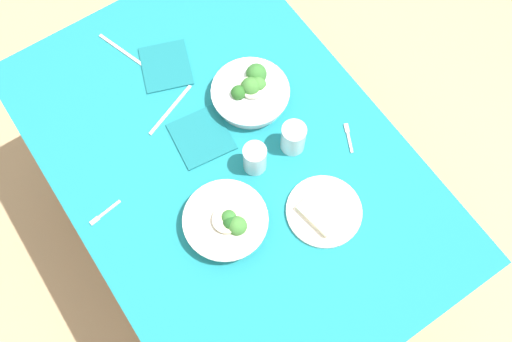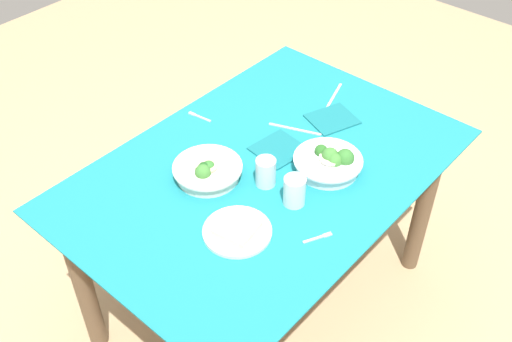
{
  "view_description": "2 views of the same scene",
  "coord_description": "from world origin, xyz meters",
  "px_view_note": "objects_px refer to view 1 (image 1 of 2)",
  "views": [
    {
      "loc": [
        0.61,
        -0.32,
        2.29
      ],
      "look_at": [
        0.09,
        0.03,
        0.79
      ],
      "focal_mm": 41.05,
      "sensor_mm": 36.0,
      "label": 1
    },
    {
      "loc": [
        1.19,
        1.0,
        2.11
      ],
      "look_at": [
        0.07,
        0.02,
        0.79
      ],
      "focal_mm": 42.54,
      "sensor_mm": 36.0,
      "label": 2
    }
  ],
  "objects_px": {
    "broccoli_bowl_near": "(227,222)",
    "water_glass_side": "(293,138)",
    "table_knife_left": "(171,110)",
    "napkin_folded_lower": "(201,137)",
    "table_knife_right": "(125,53)",
    "broccoli_bowl_far": "(251,92)",
    "water_glass_center": "(255,158)",
    "fork_by_near_bowl": "(348,137)",
    "napkin_folded_upper": "(166,66)",
    "bread_side_plate": "(324,211)",
    "fork_by_far_bowl": "(104,214)"
  },
  "relations": [
    {
      "from": "broccoli_bowl_near",
      "to": "water_glass_side",
      "type": "relative_size",
      "value": 2.31
    },
    {
      "from": "table_knife_left",
      "to": "napkin_folded_lower",
      "type": "relative_size",
      "value": 1.22
    },
    {
      "from": "table_knife_right",
      "to": "napkin_folded_lower",
      "type": "bearing_deg",
      "value": -11.73
    },
    {
      "from": "broccoli_bowl_far",
      "to": "table_knife_right",
      "type": "bearing_deg",
      "value": -146.02
    },
    {
      "from": "table_knife_right",
      "to": "broccoli_bowl_far",
      "type": "bearing_deg",
      "value": 15.87
    },
    {
      "from": "broccoli_bowl_far",
      "to": "water_glass_center",
      "type": "distance_m",
      "value": 0.23
    },
    {
      "from": "broccoli_bowl_far",
      "to": "table_knife_right",
      "type": "xyz_separation_m",
      "value": [
        -0.36,
        -0.24,
        -0.03
      ]
    },
    {
      "from": "broccoli_bowl_far",
      "to": "table_knife_left",
      "type": "distance_m",
      "value": 0.25
    },
    {
      "from": "water_glass_center",
      "to": "napkin_folded_lower",
      "type": "bearing_deg",
      "value": -154.27
    },
    {
      "from": "fork_by_near_bowl",
      "to": "napkin_folded_upper",
      "type": "height_order",
      "value": "napkin_folded_upper"
    },
    {
      "from": "bread_side_plate",
      "to": "water_glass_center",
      "type": "xyz_separation_m",
      "value": [
        -0.23,
        -0.08,
        0.04
      ]
    },
    {
      "from": "water_glass_center",
      "to": "table_knife_left",
      "type": "relative_size",
      "value": 0.5
    },
    {
      "from": "fork_by_near_bowl",
      "to": "water_glass_center",
      "type": "bearing_deg",
      "value": 100.57
    },
    {
      "from": "fork_by_near_bowl",
      "to": "table_knife_left",
      "type": "xyz_separation_m",
      "value": [
        -0.37,
        -0.39,
        -0.0
      ]
    },
    {
      "from": "bread_side_plate",
      "to": "table_knife_right",
      "type": "height_order",
      "value": "bread_side_plate"
    },
    {
      "from": "fork_by_near_bowl",
      "to": "water_glass_side",
      "type": "bearing_deg",
      "value": 91.63
    },
    {
      "from": "fork_by_near_bowl",
      "to": "napkin_folded_lower",
      "type": "height_order",
      "value": "napkin_folded_lower"
    },
    {
      "from": "broccoli_bowl_far",
      "to": "water_glass_center",
      "type": "height_order",
      "value": "water_glass_center"
    },
    {
      "from": "fork_by_near_bowl",
      "to": "napkin_folded_lower",
      "type": "xyz_separation_m",
      "value": [
        -0.24,
        -0.36,
        0.0
      ]
    },
    {
      "from": "napkin_folded_lower",
      "to": "water_glass_side",
      "type": "bearing_deg",
      "value": 50.05
    },
    {
      "from": "bread_side_plate",
      "to": "fork_by_near_bowl",
      "type": "xyz_separation_m",
      "value": [
        -0.15,
        0.2,
        -0.01
      ]
    },
    {
      "from": "broccoli_bowl_far",
      "to": "table_knife_right",
      "type": "height_order",
      "value": "broccoli_bowl_far"
    },
    {
      "from": "broccoli_bowl_near",
      "to": "water_glass_center",
      "type": "xyz_separation_m",
      "value": [
        -0.11,
        0.16,
        0.02
      ]
    },
    {
      "from": "water_glass_side",
      "to": "fork_by_near_bowl",
      "type": "relative_size",
      "value": 1.12
    },
    {
      "from": "water_glass_center",
      "to": "water_glass_side",
      "type": "distance_m",
      "value": 0.13
    },
    {
      "from": "broccoli_bowl_far",
      "to": "table_knife_left",
      "type": "bearing_deg",
      "value": -113.74
    },
    {
      "from": "fork_by_far_bowl",
      "to": "fork_by_near_bowl",
      "type": "xyz_separation_m",
      "value": [
        0.19,
        0.71,
        0.0
      ]
    },
    {
      "from": "water_glass_center",
      "to": "table_knife_right",
      "type": "xyz_separation_m",
      "value": [
        -0.55,
        -0.12,
        -0.05
      ]
    },
    {
      "from": "table_knife_left",
      "to": "fork_by_near_bowl",
      "type": "bearing_deg",
      "value": -65.49
    },
    {
      "from": "water_glass_side",
      "to": "napkin_folded_upper",
      "type": "distance_m",
      "value": 0.48
    },
    {
      "from": "fork_by_far_bowl",
      "to": "water_glass_side",
      "type": "bearing_deg",
      "value": 159.9
    },
    {
      "from": "water_glass_side",
      "to": "fork_by_near_bowl",
      "type": "height_order",
      "value": "water_glass_side"
    },
    {
      "from": "fork_by_far_bowl",
      "to": "table_knife_right",
      "type": "bearing_deg",
      "value": -133.12
    },
    {
      "from": "broccoli_bowl_far",
      "to": "fork_by_far_bowl",
      "type": "bearing_deg",
      "value": -81.74
    },
    {
      "from": "broccoli_bowl_near",
      "to": "table_knife_right",
      "type": "bearing_deg",
      "value": 176.3
    },
    {
      "from": "napkin_folded_upper",
      "to": "napkin_folded_lower",
      "type": "relative_size",
      "value": 1.02
    },
    {
      "from": "bread_side_plate",
      "to": "table_knife_left",
      "type": "relative_size",
      "value": 1.06
    },
    {
      "from": "water_glass_center",
      "to": "napkin_folded_lower",
      "type": "height_order",
      "value": "water_glass_center"
    },
    {
      "from": "broccoli_bowl_near",
      "to": "water_glass_center",
      "type": "height_order",
      "value": "water_glass_center"
    },
    {
      "from": "fork_by_far_bowl",
      "to": "table_knife_right",
      "type": "height_order",
      "value": "same"
    },
    {
      "from": "broccoli_bowl_near",
      "to": "napkin_folded_lower",
      "type": "height_order",
      "value": "broccoli_bowl_near"
    },
    {
      "from": "fork_by_far_bowl",
      "to": "fork_by_near_bowl",
      "type": "height_order",
      "value": "same"
    },
    {
      "from": "bread_side_plate",
      "to": "fork_by_near_bowl",
      "type": "height_order",
      "value": "bread_side_plate"
    },
    {
      "from": "broccoli_bowl_far",
      "to": "water_glass_side",
      "type": "relative_size",
      "value": 2.33
    },
    {
      "from": "table_knife_left",
      "to": "napkin_folded_lower",
      "type": "xyz_separation_m",
      "value": [
        0.13,
        0.03,
        0.0
      ]
    },
    {
      "from": "broccoli_bowl_far",
      "to": "table_knife_left",
      "type": "height_order",
      "value": "broccoli_bowl_far"
    },
    {
      "from": "table_knife_right",
      "to": "fork_by_far_bowl",
      "type": "bearing_deg",
      "value": -53.55
    },
    {
      "from": "broccoli_bowl_near",
      "to": "napkin_folded_lower",
      "type": "xyz_separation_m",
      "value": [
        -0.27,
        0.09,
        -0.03
      ]
    },
    {
      "from": "table_knife_right",
      "to": "napkin_folded_upper",
      "type": "height_order",
      "value": "napkin_folded_upper"
    },
    {
      "from": "table_knife_left",
      "to": "table_knife_right",
      "type": "distance_m",
      "value": 0.26
    }
  ]
}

